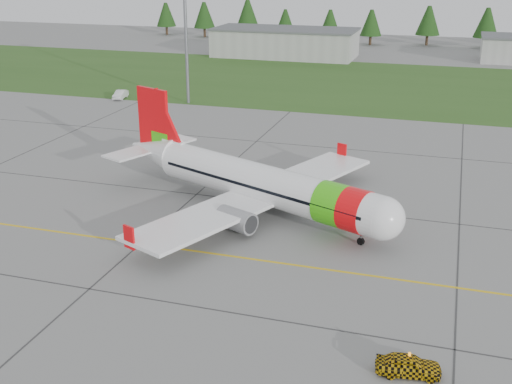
% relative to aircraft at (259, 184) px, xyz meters
% --- Properties ---
extents(ground, '(320.00, 320.00, 0.00)m').
position_rel_aircraft_xyz_m(ground, '(7.70, -17.43, -2.80)').
color(ground, gray).
rests_on(ground, ground).
extents(aircraft, '(30.51, 28.98, 9.71)m').
position_rel_aircraft_xyz_m(aircraft, '(0.00, 0.00, 0.00)').
color(aircraft, white).
rests_on(aircraft, ground).
extents(follow_me_car, '(1.46, 1.65, 3.68)m').
position_rel_aircraft_xyz_m(follow_me_car, '(15.19, -20.72, -0.96)').
color(follow_me_car, '#E9B50C').
rests_on(follow_me_car, ground).
extents(service_van, '(1.66, 1.60, 4.17)m').
position_rel_aircraft_xyz_m(service_van, '(-36.21, 40.21, -0.72)').
color(service_van, silver).
rests_on(service_van, ground).
extents(grass_strip, '(320.00, 50.00, 0.03)m').
position_rel_aircraft_xyz_m(grass_strip, '(7.70, 64.57, -2.79)').
color(grass_strip, '#30561E').
rests_on(grass_strip, ground).
extents(taxi_guideline, '(120.00, 0.25, 0.02)m').
position_rel_aircraft_xyz_m(taxi_guideline, '(7.70, -9.43, -2.79)').
color(taxi_guideline, gold).
rests_on(taxi_guideline, ground).
extents(hangar_west, '(32.00, 14.00, 6.00)m').
position_rel_aircraft_xyz_m(hangar_west, '(-22.30, 92.57, 0.20)').
color(hangar_west, '#A8A8A3').
rests_on(hangar_west, ground).
extents(floodlight_mast, '(0.50, 0.50, 20.00)m').
position_rel_aircraft_xyz_m(floodlight_mast, '(-24.30, 40.57, 7.20)').
color(floodlight_mast, slate).
rests_on(floodlight_mast, ground).
extents(treeline, '(160.00, 8.00, 10.00)m').
position_rel_aircraft_xyz_m(treeline, '(7.70, 120.57, 2.20)').
color(treeline, '#1C3F14').
rests_on(treeline, ground).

